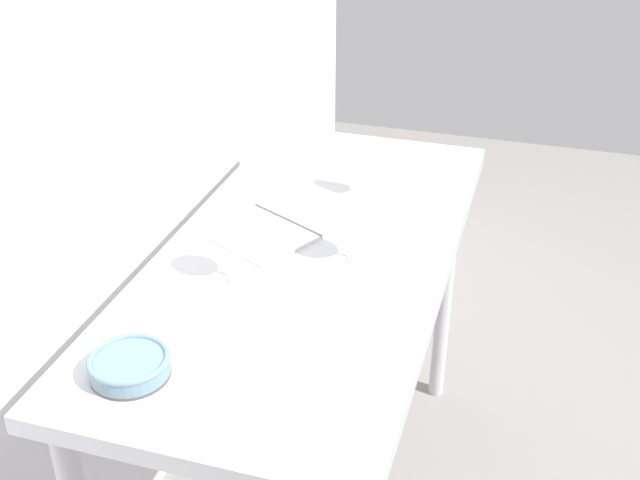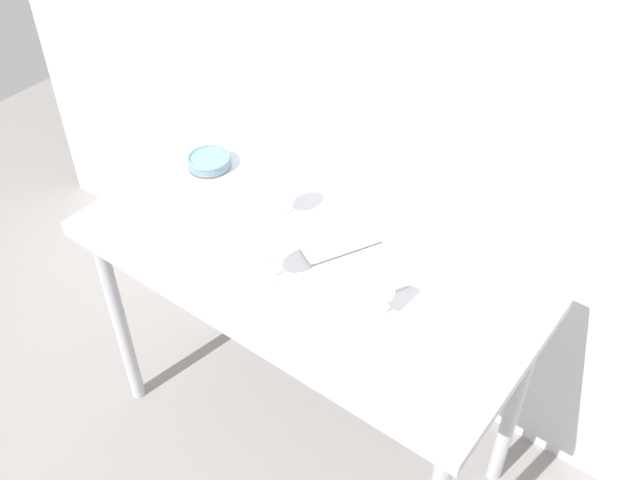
% 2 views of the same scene
% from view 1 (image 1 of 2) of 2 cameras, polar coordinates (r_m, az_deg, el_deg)
% --- Properties ---
extents(back_wall, '(3.80, 0.04, 2.60)m').
position_cam_1_polar(back_wall, '(1.89, -15.70, 12.27)').
color(back_wall, silver).
rests_on(back_wall, ground_plane).
extents(steel_counter, '(1.40, 0.65, 0.90)m').
position_cam_1_polar(steel_counter, '(1.91, -0.79, -3.24)').
color(steel_counter, '#B6B6BB').
rests_on(steel_counter, ground_plane).
extents(wine_glass_near_center, '(0.09, 0.09, 0.17)m').
position_cam_1_polar(wine_glass_near_center, '(1.75, 3.15, 2.01)').
color(wine_glass_near_center, white).
rests_on(wine_glass_near_center, steel_counter).
extents(wine_glass_far_left, '(0.08, 0.08, 0.16)m').
position_cam_1_polar(wine_glass_far_left, '(1.69, -5.89, 0.61)').
color(wine_glass_far_left, white).
rests_on(wine_glass_far_left, steel_counter).
extents(wine_glass_near_right, '(0.08, 0.08, 0.15)m').
position_cam_1_polar(wine_glass_near_right, '(2.06, 3.50, 5.86)').
color(wine_glass_near_right, white).
rests_on(wine_glass_near_right, steel_counter).
extents(open_notebook, '(0.44, 0.38, 0.01)m').
position_cam_1_polar(open_notebook, '(1.96, -2.37, 1.37)').
color(open_notebook, white).
rests_on(open_notebook, steel_counter).
extents(tasting_sheet_upper, '(0.17, 0.23, 0.00)m').
position_cam_1_polar(tasting_sheet_upper, '(2.24, 0.19, 5.14)').
color(tasting_sheet_upper, white).
rests_on(tasting_sheet_upper, steel_counter).
extents(tasting_sheet_lower, '(0.22, 0.25, 0.00)m').
position_cam_1_polar(tasting_sheet_lower, '(1.58, -2.73, -6.58)').
color(tasting_sheet_lower, white).
rests_on(tasting_sheet_lower, steel_counter).
extents(tasting_bowl, '(0.15, 0.15, 0.04)m').
position_cam_1_polar(tasting_bowl, '(1.50, -13.51, -8.72)').
color(tasting_bowl, '#4C4C4C').
rests_on(tasting_bowl, steel_counter).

